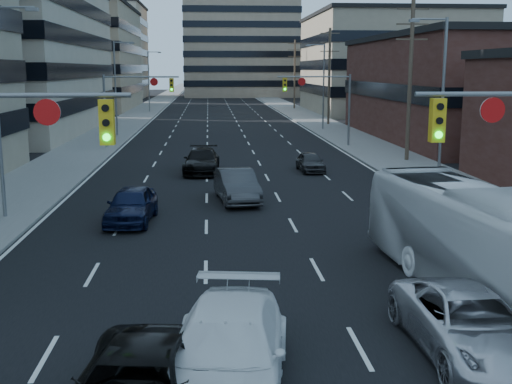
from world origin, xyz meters
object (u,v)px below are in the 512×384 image
(silver_suv, at_px, (469,324))
(transit_bus, at_px, (485,245))
(sedan_blue, at_px, (131,205))
(white_van, at_px, (227,353))

(silver_suv, relative_size, transit_bus, 0.46)
(sedan_blue, bearing_deg, white_van, -72.21)
(silver_suv, bearing_deg, transit_bus, 60.79)
(silver_suv, xyz_separation_m, transit_bus, (1.84, 3.50, 0.85))
(white_van, relative_size, transit_bus, 0.51)
(transit_bus, bearing_deg, white_van, -152.85)
(silver_suv, xyz_separation_m, sedan_blue, (-9.17, 13.50, 0.03))
(sedan_blue, bearing_deg, transit_bus, -38.17)
(transit_bus, bearing_deg, sedan_blue, 131.46)
(white_van, distance_m, sedan_blue, 15.31)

